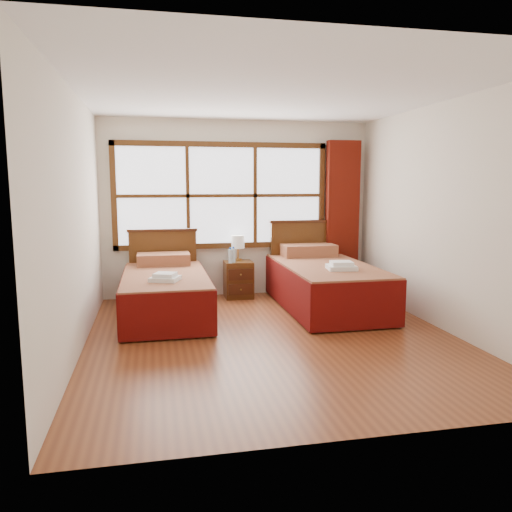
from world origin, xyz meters
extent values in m
plane|color=brown|center=(0.00, 0.00, 0.00)|extent=(4.50, 4.50, 0.00)
plane|color=white|center=(0.00, 0.00, 2.60)|extent=(4.50, 4.50, 0.00)
plane|color=silver|center=(0.00, 2.25, 1.30)|extent=(4.00, 0.00, 4.00)
plane|color=silver|center=(-2.00, 0.00, 1.30)|extent=(0.00, 4.50, 4.50)
plane|color=silver|center=(2.00, 0.00, 1.30)|extent=(0.00, 4.50, 4.50)
cube|color=white|center=(-0.25, 2.22, 1.50)|extent=(3.00, 0.02, 1.40)
cube|color=#4B2A10|center=(-0.25, 2.20, 0.76)|extent=(3.16, 0.06, 0.08)
cube|color=#4B2A10|center=(-0.25, 2.20, 2.24)|extent=(3.16, 0.06, 0.08)
cube|color=#4B2A10|center=(-1.79, 2.20, 1.50)|extent=(0.08, 0.06, 1.56)
cube|color=#4B2A10|center=(1.29, 2.20, 1.50)|extent=(0.08, 0.06, 1.56)
cube|color=#4B2A10|center=(-0.75, 2.20, 1.50)|extent=(0.05, 0.05, 1.40)
cube|color=#4B2A10|center=(0.25, 2.20, 1.50)|extent=(0.05, 0.05, 1.40)
cube|color=#4B2A10|center=(-0.25, 2.20, 1.50)|extent=(3.00, 0.05, 0.05)
cube|color=#5E1309|center=(1.60, 2.11, 1.17)|extent=(0.50, 0.16, 2.30)
cube|color=#37190B|center=(-1.13, 1.13, 0.15)|extent=(0.92, 1.84, 0.30)
cube|color=#64160E|center=(-1.13, 1.13, 0.43)|extent=(1.03, 2.04, 0.25)
cube|color=#620D0A|center=(-1.64, 1.13, 0.28)|extent=(0.03, 2.04, 0.51)
cube|color=#620D0A|center=(-0.61, 1.13, 0.28)|extent=(0.03, 2.04, 0.51)
cube|color=#620D0A|center=(-1.13, 0.11, 0.28)|extent=(1.03, 0.03, 0.51)
cube|color=#64160E|center=(-1.13, 1.87, 0.63)|extent=(0.72, 0.42, 0.16)
cube|color=#4B2A10|center=(-1.13, 2.14, 0.50)|extent=(0.96, 0.06, 1.00)
cube|color=#37190B|center=(-1.13, 2.14, 1.01)|extent=(1.00, 0.08, 0.04)
cube|color=#37190B|center=(1.01, 1.13, 0.16)|extent=(1.01, 2.02, 0.33)
cube|color=#64160E|center=(1.01, 1.13, 0.47)|extent=(1.13, 2.24, 0.27)
cube|color=#620D0A|center=(0.45, 1.13, 0.30)|extent=(0.03, 2.24, 0.56)
cube|color=#620D0A|center=(1.57, 1.13, 0.30)|extent=(0.03, 2.24, 0.56)
cube|color=#620D0A|center=(1.01, 0.02, 0.30)|extent=(1.13, 0.03, 0.56)
cube|color=#64160E|center=(1.01, 1.94, 0.69)|extent=(0.79, 0.46, 0.18)
cube|color=#4B2A10|center=(1.01, 2.14, 0.55)|extent=(1.05, 0.06, 1.10)
cube|color=#37190B|center=(1.01, 2.14, 1.11)|extent=(1.10, 0.08, 0.04)
cube|color=#4B2A10|center=(-0.04, 2.00, 0.27)|extent=(0.41, 0.36, 0.54)
cube|color=#37190B|center=(-0.04, 1.81, 0.16)|extent=(0.36, 0.02, 0.16)
cube|color=#37190B|center=(-0.04, 1.81, 0.38)|extent=(0.36, 0.02, 0.16)
sphere|color=olive|center=(-0.04, 1.79, 0.16)|extent=(0.03, 0.03, 0.03)
sphere|color=olive|center=(-0.04, 1.79, 0.38)|extent=(0.03, 0.03, 0.03)
cube|color=white|center=(-1.14, 0.68, 0.58)|extent=(0.40, 0.37, 0.05)
cube|color=white|center=(-1.14, 0.68, 0.62)|extent=(0.30, 0.28, 0.04)
cube|color=white|center=(1.06, 0.71, 0.63)|extent=(0.39, 0.35, 0.05)
cube|color=white|center=(1.06, 0.71, 0.68)|extent=(0.29, 0.26, 0.05)
cylinder|color=gold|center=(-0.03, 2.11, 0.55)|extent=(0.12, 0.12, 0.02)
cylinder|color=gold|center=(-0.03, 2.11, 0.64)|extent=(0.03, 0.03, 0.16)
cylinder|color=silver|center=(-0.03, 2.11, 0.82)|extent=(0.19, 0.19, 0.19)
cylinder|color=silver|center=(-0.18, 1.88, 0.64)|extent=(0.06, 0.06, 0.20)
cylinder|color=#1745AC|center=(-0.18, 1.88, 0.76)|extent=(0.03, 0.03, 0.03)
cylinder|color=silver|center=(-0.13, 1.91, 0.65)|extent=(0.06, 0.06, 0.20)
cylinder|color=#1745AC|center=(-0.13, 1.91, 0.76)|extent=(0.03, 0.03, 0.03)
camera|label=1|loc=(-1.25, -5.15, 1.68)|focal=35.00mm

